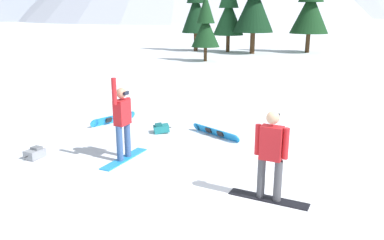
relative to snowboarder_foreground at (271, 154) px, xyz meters
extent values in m
plane|color=white|center=(-0.72, 0.26, -0.92)|extent=(800.00, 800.00, 0.00)
cube|color=black|center=(0.00, 0.00, -0.90)|extent=(1.52, 0.82, 0.02)
cylinder|color=#4C4C51|center=(-0.15, 0.06, -0.49)|extent=(0.15, 0.15, 0.79)
cylinder|color=#4C4C51|center=(0.15, -0.06, -0.49)|extent=(0.15, 0.15, 0.79)
cube|color=red|center=(0.00, 0.00, 0.22)|extent=(0.46, 0.37, 0.64)
cylinder|color=red|center=(-0.24, 0.10, 0.25)|extent=(0.11, 0.11, 0.58)
cylinder|color=red|center=(0.24, -0.10, 0.25)|extent=(0.11, 0.11, 0.58)
sphere|color=tan|center=(0.00, 0.00, 0.70)|extent=(0.24, 0.24, 0.24)
cube|color=black|center=(0.05, 0.13, 0.71)|extent=(0.17, 0.10, 0.08)
cube|color=#1E8CD8|center=(-3.27, 1.81, -0.90)|extent=(0.82, 1.59, 0.02)
cylinder|color=#335184|center=(-3.21, 1.96, -0.47)|extent=(0.15, 0.15, 0.85)
cylinder|color=#335184|center=(-3.33, 1.66, -0.47)|extent=(0.15, 0.15, 0.85)
cube|color=red|center=(-3.27, 1.81, 0.26)|extent=(0.37, 0.46, 0.60)
cylinder|color=red|center=(-3.18, 2.05, 0.27)|extent=(0.11, 0.11, 0.58)
cylinder|color=red|center=(-3.36, 1.57, 0.81)|extent=(0.11, 0.11, 0.60)
sphere|color=tan|center=(-3.27, 1.81, 0.72)|extent=(0.24, 0.24, 0.24)
cube|color=black|center=(-3.14, 1.76, 0.73)|extent=(0.10, 0.17, 0.08)
cube|color=#1E8CD8|center=(-1.14, 3.81, -0.80)|extent=(1.24, 1.13, 0.24)
cylinder|color=#1E8CD8|center=(-1.71, 4.33, -0.80)|extent=(0.28, 0.27, 0.24)
cylinder|color=#1E8CD8|center=(-0.57, 3.30, -0.80)|extent=(0.28, 0.27, 0.24)
cube|color=black|center=(-1.34, 3.94, -0.77)|extent=(0.23, 0.23, 0.16)
cube|color=black|center=(-1.00, 3.63, -0.77)|extent=(0.23, 0.23, 0.16)
cube|color=#1E8CD8|center=(-4.44, 4.90, -0.78)|extent=(0.98, 1.17, 0.27)
cylinder|color=#1E8CD8|center=(-4.88, 4.36, -0.78)|extent=(0.27, 0.29, 0.27)
cylinder|color=#1E8CD8|center=(-3.99, 5.45, -0.78)|extent=(0.27, 0.29, 0.27)
cube|color=black|center=(-4.54, 4.71, -0.77)|extent=(0.22, 0.23, 0.16)
cube|color=black|center=(-4.27, 5.04, -0.77)|extent=(0.22, 0.23, 0.16)
cube|color=gray|center=(-5.46, 1.69, -0.81)|extent=(0.46, 0.53, 0.21)
cube|color=slate|center=(-5.43, 1.75, -0.68)|extent=(0.28, 0.27, 0.07)
cylinder|color=black|center=(-5.54, 1.46, -0.80)|extent=(0.06, 0.12, 0.02)
cube|color=#1E7A7F|center=(-2.74, 4.02, -0.79)|extent=(0.53, 0.44, 0.25)
cube|color=#165B5F|center=(-2.82, 3.99, -0.67)|extent=(0.26, 0.27, 0.08)
cylinder|color=black|center=(-2.51, 4.08, -0.76)|extent=(0.12, 0.07, 0.02)
cylinder|color=#472D19|center=(-0.92, 28.30, -0.19)|extent=(0.33, 0.33, 1.45)
cone|color=#194723|center=(-0.92, 28.30, 2.07)|extent=(2.65, 2.65, 3.08)
cylinder|color=#472D19|center=(-2.48, 21.26, -0.40)|extent=(0.23, 0.23, 1.03)
cone|color=#143819|center=(-2.48, 21.26, 1.20)|extent=(2.00, 2.00, 2.18)
cone|color=#143819|center=(-2.48, 21.26, 2.73)|extent=(1.30, 1.30, 2.00)
cylinder|color=#472D19|center=(-3.80, 28.78, -0.11)|extent=(0.37, 0.37, 1.61)
cone|color=black|center=(-3.80, 28.78, 2.41)|extent=(2.51, 2.51, 3.43)
cylinder|color=#472D19|center=(1.14, 26.83, -0.03)|extent=(0.40, 0.40, 1.78)
cone|color=black|center=(1.14, 26.83, 2.75)|extent=(3.34, 3.34, 3.78)
cylinder|color=#472D19|center=(5.94, 28.21, -0.10)|extent=(0.37, 0.37, 1.63)
cone|color=#143819|center=(5.94, 28.21, 2.45)|extent=(3.24, 3.24, 3.47)
camera|label=1|loc=(-0.82, -6.87, 2.53)|focal=36.65mm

